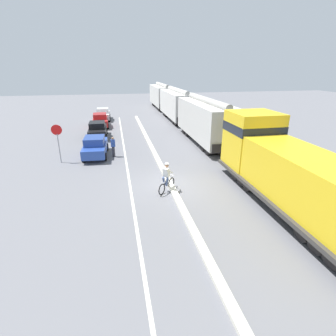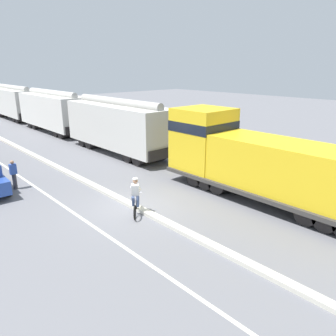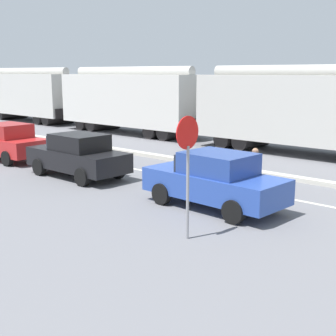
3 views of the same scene
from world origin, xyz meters
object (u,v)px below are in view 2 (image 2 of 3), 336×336
(hopper_car_lead, at_px, (118,126))
(cyclist, at_px, (136,198))
(locomotive, at_px, (256,163))
(hopper_car_trailing, at_px, (14,102))
(pedestrian_by_cars, at_px, (14,174))
(hopper_car_middle, at_px, (53,111))

(hopper_car_lead, distance_m, cyclist, 11.37)
(locomotive, distance_m, hopper_car_lead, 12.16)
(hopper_car_trailing, xyz_separation_m, pedestrian_by_cars, (-8.63, -25.94, -1.23))
(locomotive, bearing_deg, hopper_car_lead, 90.00)
(hopper_car_trailing, height_order, pedestrian_by_cars, hopper_car_trailing)
(locomotive, relative_size, hopper_car_lead, 1.10)
(locomotive, height_order, hopper_car_middle, locomotive)
(pedestrian_by_cars, bearing_deg, hopper_car_middle, 58.95)
(locomotive, height_order, cyclist, locomotive)
(cyclist, bearing_deg, pedestrian_by_cars, 112.68)
(hopper_car_lead, bearing_deg, hopper_car_middle, 90.00)
(locomotive, height_order, hopper_car_trailing, locomotive)
(cyclist, relative_size, pedestrian_by_cars, 1.06)
(hopper_car_lead, bearing_deg, pedestrian_by_cars, -162.39)
(cyclist, bearing_deg, hopper_car_middle, 75.05)
(hopper_car_trailing, distance_m, pedestrian_by_cars, 27.37)
(pedestrian_by_cars, bearing_deg, cyclist, -67.32)
(locomotive, bearing_deg, hopper_car_trailing, 90.00)
(hopper_car_trailing, xyz_separation_m, cyclist, (-5.70, -32.96, -1.26))
(pedestrian_by_cars, bearing_deg, hopper_car_trailing, 71.59)
(hopper_car_middle, distance_m, pedestrian_by_cars, 16.78)
(cyclist, bearing_deg, locomotive, -22.82)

